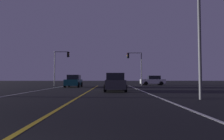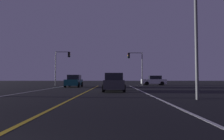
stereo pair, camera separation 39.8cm
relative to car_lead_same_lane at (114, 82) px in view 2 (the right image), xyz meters
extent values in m
cube|color=silver|center=(2.62, -4.58, -0.82)|extent=(0.16, 36.89, 0.01)
cube|color=silver|center=(-7.60, -4.58, -0.82)|extent=(0.16, 36.89, 0.01)
cube|color=gold|center=(-2.49, -4.58, -0.82)|extent=(0.16, 36.89, 0.01)
cylinder|color=black|center=(-0.90, 1.41, -0.48)|extent=(0.22, 0.68, 0.68)
cylinder|color=black|center=(0.90, 1.41, -0.48)|extent=(0.22, 0.68, 0.68)
cylinder|color=black|center=(-0.90, -1.29, -0.48)|extent=(0.22, 0.68, 0.68)
cylinder|color=black|center=(0.90, -1.29, -0.48)|extent=(0.22, 0.68, 0.68)
cube|color=#38383D|center=(0.00, 0.06, -0.16)|extent=(1.80, 4.30, 0.80)
cube|color=black|center=(0.00, -0.19, 0.56)|extent=(1.60, 2.10, 0.64)
cube|color=red|center=(-0.60, -2.04, -0.06)|extent=(0.24, 0.08, 0.16)
cube|color=red|center=(0.60, -2.04, -0.06)|extent=(0.24, 0.08, 0.16)
cylinder|color=black|center=(5.80, 15.79, -0.48)|extent=(0.68, 0.22, 0.68)
cylinder|color=black|center=(5.80, 17.59, -0.48)|extent=(0.68, 0.22, 0.68)
cylinder|color=black|center=(8.50, 15.79, -0.48)|extent=(0.68, 0.22, 0.68)
cylinder|color=black|center=(8.50, 17.59, -0.48)|extent=(0.68, 0.22, 0.68)
cube|color=silver|center=(7.15, 16.69, -0.16)|extent=(4.30, 1.80, 0.80)
cube|color=black|center=(7.40, 16.69, 0.56)|extent=(2.10, 1.60, 0.64)
cube|color=red|center=(9.25, 16.09, -0.06)|extent=(0.08, 0.24, 0.16)
cube|color=red|center=(9.25, 17.29, -0.06)|extent=(0.08, 0.24, 0.16)
cylinder|color=black|center=(-4.63, 7.48, -0.48)|extent=(0.22, 0.68, 0.68)
cylinder|color=black|center=(-6.43, 7.48, -0.48)|extent=(0.22, 0.68, 0.68)
cylinder|color=black|center=(-4.63, 10.18, -0.48)|extent=(0.22, 0.68, 0.68)
cylinder|color=black|center=(-6.43, 10.18, -0.48)|extent=(0.22, 0.68, 0.68)
cube|color=#145156|center=(-5.53, 8.83, -0.16)|extent=(1.80, 4.30, 0.80)
cube|color=black|center=(-5.53, 9.08, 0.56)|extent=(1.60, 2.10, 0.64)
cube|color=red|center=(-4.93, 10.93, -0.06)|extent=(0.24, 0.08, 0.16)
cube|color=red|center=(-6.13, 10.93, -0.06)|extent=(0.24, 0.08, 0.16)
cylinder|color=black|center=(-1.02, 9.23, -0.48)|extent=(0.22, 0.68, 0.68)
cylinder|color=black|center=(0.78, 9.23, -0.48)|extent=(0.22, 0.68, 0.68)
cylinder|color=black|center=(-1.02, 6.53, -0.48)|extent=(0.22, 0.68, 0.68)
cylinder|color=black|center=(0.78, 6.53, -0.48)|extent=(0.22, 0.68, 0.68)
cube|color=black|center=(-0.12, 7.88, -0.16)|extent=(1.80, 4.30, 0.80)
cube|color=black|center=(-0.12, 7.63, 0.56)|extent=(1.60, 2.10, 0.64)
cube|color=red|center=(-0.72, 5.78, -0.06)|extent=(0.24, 0.08, 0.16)
cube|color=red|center=(0.48, 5.78, -0.06)|extent=(0.24, 0.08, 0.16)
cylinder|color=#4C4C51|center=(4.79, 14.36, 1.95)|extent=(0.14, 0.14, 5.55)
cylinder|color=#4C4C51|center=(3.69, 14.36, 4.68)|extent=(2.20, 0.10, 0.10)
cube|color=black|center=(2.59, 14.36, 4.23)|extent=(0.28, 0.36, 0.90)
sphere|color=#3A0605|center=(2.43, 14.36, 4.53)|extent=(0.20, 0.20, 0.20)
sphere|color=orange|center=(2.43, 14.36, 4.23)|extent=(0.20, 0.20, 0.20)
sphere|color=#063816|center=(2.43, 14.36, 3.93)|extent=(0.20, 0.20, 0.20)
cylinder|color=#4C4C51|center=(-9.77, 14.36, 2.04)|extent=(0.14, 0.14, 5.73)
cylinder|color=#4C4C51|center=(-8.66, 14.36, 4.86)|extent=(2.23, 0.10, 0.10)
cube|color=black|center=(-7.54, 14.36, 4.41)|extent=(0.28, 0.36, 0.90)
sphere|color=#3A0605|center=(-7.38, 14.36, 4.71)|extent=(0.20, 0.20, 0.20)
sphere|color=orange|center=(-7.38, 14.36, 4.41)|extent=(0.20, 0.20, 0.20)
sphere|color=#063816|center=(-7.38, 14.36, 4.11)|extent=(0.20, 0.20, 0.20)
cylinder|color=#4C4C51|center=(4.72, -7.21, 3.60)|extent=(0.18, 0.18, 8.85)
camera|label=1|loc=(-0.45, -18.39, 0.38)|focal=31.38mm
camera|label=2|loc=(-0.05, -18.39, 0.38)|focal=31.38mm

